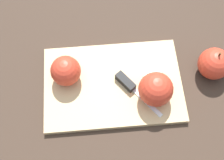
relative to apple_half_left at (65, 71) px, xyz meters
The scene contains 7 objects.
ground_plane 0.14m from the apple_half_left, ahead, with size 4.00×4.00×0.00m, color #38281E.
cutting_board 0.13m from the apple_half_left, ahead, with size 0.39×0.28×0.02m.
apple_half_left is the anchor object (origin of this frame).
apple_half_right 0.24m from the apple_half_left, 12.97° to the right, with size 0.09×0.09×0.09m.
knife 0.17m from the apple_half_left, ahead, with size 0.12×0.13×0.02m.
apple_slice 0.23m from the apple_half_left, ahead, with size 0.05×0.05×0.01m.
apple_whole 0.40m from the apple_half_left, ahead, with size 0.09×0.09×0.10m.
Camera 1 is at (0.00, -0.35, 0.78)m, focal length 50.00 mm.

